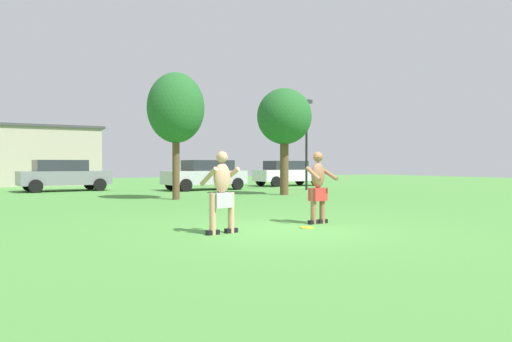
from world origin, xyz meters
name	(u,v)px	position (x,y,z in m)	size (l,w,h in m)	color
ground_plane	(285,230)	(0.00, 0.00, 0.00)	(80.00, 80.00, 0.00)	#4C8E3D
player_with_cap	(318,184)	(1.18, 0.47, 0.90)	(0.62, 0.62, 1.65)	black
player_in_gray	(222,191)	(-1.40, 0.10, 0.84)	(0.72, 0.58, 1.61)	black
frisbee	(307,228)	(0.52, -0.02, 0.01)	(0.29, 0.29, 0.03)	yellow
car_white_near_post	(288,173)	(10.73, 16.83, 0.82)	(4.34, 2.10, 1.58)	white
car_gray_mid_lot	(63,175)	(-2.41, 17.32, 0.82)	(4.47, 2.41, 1.58)	slate
car_silver_far_end	(205,174)	(4.35, 14.93, 0.82)	(4.44, 2.33, 1.58)	silver
lamp_post	(306,133)	(9.05, 12.32, 3.01)	(0.60, 0.24, 4.79)	black
outbuilding_behind_lot	(9,156)	(-4.74, 26.24, 1.92)	(11.05, 6.14, 3.83)	#B2A893
tree_right_field	(284,118)	(5.90, 9.49, 3.44)	(2.43, 2.43, 4.74)	brown
tree_behind_players	(176,109)	(0.74, 9.09, 3.50)	(2.20, 2.20, 4.89)	brown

